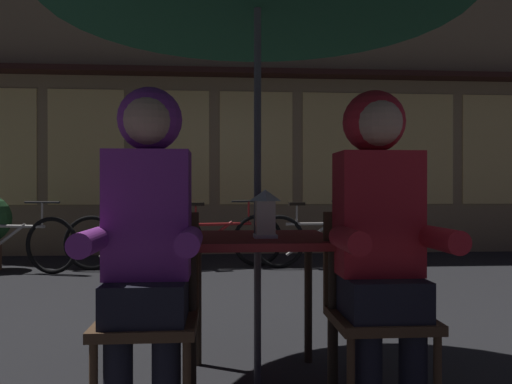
{
  "coord_description": "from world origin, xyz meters",
  "views": [
    {
      "loc": [
        -0.19,
        -2.49,
        0.97
      ],
      "look_at": [
        0.0,
        0.11,
        0.96
      ],
      "focal_mm": 35.37,
      "sensor_mm": 36.0,
      "label": 1
    }
  ],
  "objects_px": {
    "bicycle_second": "(134,241)",
    "bicycle_third": "(218,240)",
    "bicycle_fourth": "(319,240)",
    "cafe_table": "(258,256)",
    "chair_left": "(149,305)",
    "lantern": "(265,212)",
    "person_left_hooded": "(147,220)",
    "chair_right": "(375,301)",
    "bicycle_nearest": "(12,243)",
    "person_right_hooded": "(379,219)"
  },
  "relations": [
    {
      "from": "bicycle_third",
      "to": "bicycle_fourth",
      "type": "relative_size",
      "value": 0.98
    },
    {
      "from": "bicycle_nearest",
      "to": "bicycle_third",
      "type": "relative_size",
      "value": 1.0
    },
    {
      "from": "person_right_hooded",
      "to": "bicycle_second",
      "type": "bearing_deg",
      "value": 112.32
    },
    {
      "from": "chair_right",
      "to": "bicycle_second",
      "type": "relative_size",
      "value": 0.52
    },
    {
      "from": "bicycle_fourth",
      "to": "chair_left",
      "type": "bearing_deg",
      "value": -110.48
    },
    {
      "from": "lantern",
      "to": "bicycle_nearest",
      "type": "height_order",
      "value": "lantern"
    },
    {
      "from": "bicycle_fourth",
      "to": "bicycle_nearest",
      "type": "bearing_deg",
      "value": -177.54
    },
    {
      "from": "chair_right",
      "to": "person_left_hooded",
      "type": "relative_size",
      "value": 0.62
    },
    {
      "from": "person_right_hooded",
      "to": "bicycle_third",
      "type": "relative_size",
      "value": 0.85
    },
    {
      "from": "bicycle_second",
      "to": "bicycle_third",
      "type": "height_order",
      "value": "same"
    },
    {
      "from": "chair_right",
      "to": "person_left_hooded",
      "type": "distance_m",
      "value": 1.03
    },
    {
      "from": "cafe_table",
      "to": "person_left_hooded",
      "type": "bearing_deg",
      "value": -138.43
    },
    {
      "from": "chair_left",
      "to": "bicycle_nearest",
      "type": "height_order",
      "value": "chair_left"
    },
    {
      "from": "bicycle_nearest",
      "to": "bicycle_second",
      "type": "distance_m",
      "value": 1.4
    },
    {
      "from": "bicycle_second",
      "to": "cafe_table",
      "type": "bearing_deg",
      "value": -71.82
    },
    {
      "from": "chair_left",
      "to": "chair_right",
      "type": "distance_m",
      "value": 0.96
    },
    {
      "from": "lantern",
      "to": "bicycle_third",
      "type": "distance_m",
      "value": 3.88
    },
    {
      "from": "person_right_hooded",
      "to": "cafe_table",
      "type": "bearing_deg",
      "value": 138.43
    },
    {
      "from": "chair_left",
      "to": "bicycle_nearest",
      "type": "distance_m",
      "value": 4.48
    },
    {
      "from": "person_right_hooded",
      "to": "bicycle_fourth",
      "type": "xyz_separation_m",
      "value": [
        0.57,
        4.15,
        -0.5
      ]
    },
    {
      "from": "bicycle_second",
      "to": "person_left_hooded",
      "type": "bearing_deg",
      "value": -79.87
    },
    {
      "from": "cafe_table",
      "to": "bicycle_second",
      "type": "relative_size",
      "value": 0.44
    },
    {
      "from": "lantern",
      "to": "bicycle_third",
      "type": "xyz_separation_m",
      "value": [
        -0.23,
        3.84,
        -0.51
      ]
    },
    {
      "from": "chair_left",
      "to": "lantern",
      "type": "bearing_deg",
      "value": 28.48
    },
    {
      "from": "chair_left",
      "to": "bicycle_third",
      "type": "bearing_deg",
      "value": 86.14
    },
    {
      "from": "lantern",
      "to": "person_left_hooded",
      "type": "bearing_deg",
      "value": -146.81
    },
    {
      "from": "chair_right",
      "to": "bicycle_third",
      "type": "distance_m",
      "value": 4.17
    },
    {
      "from": "bicycle_second",
      "to": "bicycle_third",
      "type": "distance_m",
      "value": 1.02
    },
    {
      "from": "person_right_hooded",
      "to": "bicycle_second",
      "type": "height_order",
      "value": "person_right_hooded"
    },
    {
      "from": "chair_right",
      "to": "bicycle_third",
      "type": "relative_size",
      "value": 0.53
    },
    {
      "from": "bicycle_fourth",
      "to": "bicycle_second",
      "type": "bearing_deg",
      "value": -179.63
    },
    {
      "from": "person_left_hooded",
      "to": "bicycle_nearest",
      "type": "relative_size",
      "value": 0.85
    },
    {
      "from": "cafe_table",
      "to": "bicycle_second",
      "type": "height_order",
      "value": "bicycle_second"
    },
    {
      "from": "lantern",
      "to": "bicycle_nearest",
      "type": "xyz_separation_m",
      "value": [
        -2.64,
        3.66,
        -0.51
      ]
    },
    {
      "from": "chair_left",
      "to": "bicycle_fourth",
      "type": "xyz_separation_m",
      "value": [
        1.53,
        4.1,
        -0.14
      ]
    },
    {
      "from": "lantern",
      "to": "chair_right",
      "type": "distance_m",
      "value": 0.65
    },
    {
      "from": "bicycle_fourth",
      "to": "cafe_table",
      "type": "bearing_deg",
      "value": -105.73
    },
    {
      "from": "chair_left",
      "to": "person_left_hooded",
      "type": "height_order",
      "value": "person_left_hooded"
    },
    {
      "from": "lantern",
      "to": "chair_left",
      "type": "relative_size",
      "value": 0.27
    },
    {
      "from": "cafe_table",
      "to": "person_left_hooded",
      "type": "relative_size",
      "value": 0.53
    },
    {
      "from": "bicycle_third",
      "to": "bicycle_fourth",
      "type": "distance_m",
      "value": 1.25
    },
    {
      "from": "cafe_table",
      "to": "bicycle_nearest",
      "type": "distance_m",
      "value": 4.43
    },
    {
      "from": "person_left_hooded",
      "to": "chair_right",
      "type": "bearing_deg",
      "value": 3.39
    },
    {
      "from": "chair_right",
      "to": "person_left_hooded",
      "type": "xyz_separation_m",
      "value": [
        -0.96,
        -0.06,
        0.36
      ]
    },
    {
      "from": "cafe_table",
      "to": "bicycle_fourth",
      "type": "xyz_separation_m",
      "value": [
        1.05,
        3.73,
        -0.29
      ]
    },
    {
      "from": "bicycle_second",
      "to": "bicycle_fourth",
      "type": "height_order",
      "value": "same"
    },
    {
      "from": "chair_left",
      "to": "bicycle_third",
      "type": "distance_m",
      "value": 4.12
    },
    {
      "from": "chair_left",
      "to": "person_right_hooded",
      "type": "xyz_separation_m",
      "value": [
        0.96,
        -0.06,
        0.36
      ]
    },
    {
      "from": "chair_left",
      "to": "person_right_hooded",
      "type": "bearing_deg",
      "value": -3.39
    },
    {
      "from": "lantern",
      "to": "bicycle_fourth",
      "type": "xyz_separation_m",
      "value": [
        1.02,
        3.82,
        -0.51
      ]
    }
  ]
}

